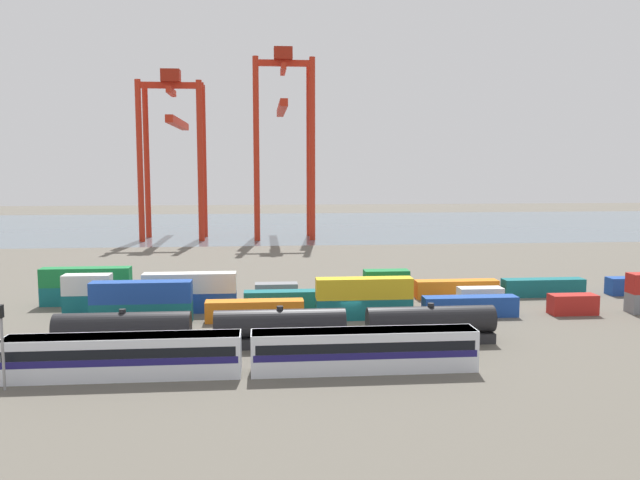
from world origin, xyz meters
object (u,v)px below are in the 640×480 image
at_px(signal_mast, 2,335).
at_px(gantry_crane_central, 283,126).
at_px(shipping_container_3, 364,308).
at_px(shipping_container_9, 88,304).
at_px(shipping_container_23, 543,287).
at_px(shipping_container_21, 367,291).
at_px(passenger_train, 246,351).
at_px(freight_tank_row, 280,327).
at_px(shipping_container_20, 276,292).
at_px(gantry_crane_west, 174,138).
at_px(shipping_container_0, 142,313).
at_px(shipping_container_2, 255,311).

relative_size(signal_mast, gantry_crane_central, 0.15).
xyz_separation_m(shipping_container_3, shipping_container_9, (-35.29, 5.88, 0.00)).
bearing_deg(shipping_container_23, shipping_container_3, -157.69).
bearing_deg(shipping_container_21, signal_mast, -136.72).
height_order(passenger_train, freight_tank_row, freight_tank_row).
height_order(shipping_container_20, gantry_crane_west, gantry_crane_west).
bearing_deg(gantry_crane_central, shipping_container_3, -86.11).
relative_size(shipping_container_20, shipping_container_21, 0.50).
distance_m(shipping_container_20, gantry_crane_central, 90.18).
bearing_deg(shipping_container_0, shipping_container_3, 0.00).
height_order(passenger_train, shipping_container_3, passenger_train).
distance_m(shipping_container_0, shipping_container_23, 57.25).
distance_m(shipping_container_0, shipping_container_21, 32.01).
bearing_deg(freight_tank_row, gantry_crane_central, 87.75).
xyz_separation_m(shipping_container_2, shipping_container_21, (16.09, 11.76, 0.00)).
bearing_deg(signal_mast, gantry_crane_central, 76.82).
bearing_deg(signal_mast, shipping_container_0, 72.31).
relative_size(shipping_container_9, shipping_container_21, 0.50).
relative_size(freight_tank_row, shipping_container_3, 3.84).
distance_m(passenger_train, gantry_crane_west, 122.62).
bearing_deg(shipping_container_3, freight_tank_row, -132.78).
bearing_deg(gantry_crane_west, shipping_container_20, -73.79).
height_order(shipping_container_21, gantry_crane_central, gantry_crane_central).
height_order(shipping_container_0, shipping_container_21, same).
bearing_deg(shipping_container_2, signal_mast, -132.21).
bearing_deg(shipping_container_20, freight_tank_row, -90.40).
bearing_deg(gantry_crane_west, passenger_train, -79.77).
bearing_deg(shipping_container_9, shipping_container_20, 13.46).
bearing_deg(signal_mast, shipping_container_9, 90.96).
relative_size(freight_tank_row, shipping_container_23, 3.84).
xyz_separation_m(shipping_container_20, shipping_container_23, (39.38, 0.00, 0.00)).
xyz_separation_m(shipping_container_2, shipping_container_9, (-21.60, 5.88, 0.00)).
bearing_deg(shipping_container_0, shipping_container_9, 143.38).
distance_m(shipping_container_0, shipping_container_9, 9.86).
xyz_separation_m(shipping_container_2, shipping_container_3, (13.69, 0.00, 0.00)).
bearing_deg(freight_tank_row, shipping_container_9, 144.11).
height_order(shipping_container_20, gantry_crane_central, gantry_crane_central).
height_order(shipping_container_9, shipping_container_21, same).
bearing_deg(shipping_container_9, shipping_container_21, 8.87).
relative_size(shipping_container_9, gantry_crane_west, 0.14).
bearing_deg(gantry_crane_central, freight_tank_row, -92.25).
bearing_deg(shipping_container_0, shipping_container_21, 21.55).
bearing_deg(shipping_container_9, shipping_container_3, -9.46).
relative_size(shipping_container_20, gantry_crane_west, 0.14).
height_order(passenger_train, shipping_container_2, passenger_train).
height_order(signal_mast, shipping_container_2, signal_mast).
height_order(shipping_container_2, shipping_container_21, same).
xyz_separation_m(passenger_train, shipping_container_9, (-20.99, 26.68, -0.84)).
xyz_separation_m(shipping_container_2, shipping_container_20, (2.96, 11.76, 0.00)).
bearing_deg(shipping_container_3, shipping_container_20, 132.39).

